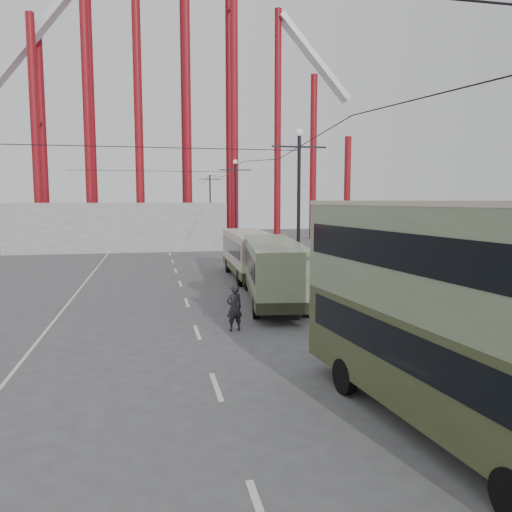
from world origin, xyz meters
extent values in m
plane|color=#4B4B4E|center=(0.00, 0.00, 0.00)|extent=(160.00, 160.00, 0.00)
cube|color=silver|center=(-1.00, 19.00, 0.01)|extent=(0.15, 82.00, 0.01)
cube|color=silver|center=(5.40, 20.00, 0.01)|extent=(0.12, 120.00, 0.01)
cube|color=silver|center=(-7.00, 20.00, 0.01)|extent=(0.12, 120.00, 0.01)
cylinder|color=black|center=(5.60, 18.00, 4.50)|extent=(0.20, 0.20, 9.00)
cylinder|color=black|center=(5.60, 18.00, 0.25)|extent=(0.44, 0.44, 0.50)
cube|color=black|center=(5.60, 18.00, 8.30)|extent=(3.20, 0.10, 0.10)
sphere|color=white|center=(5.60, 18.00, 9.10)|extent=(0.44, 0.44, 0.44)
cylinder|color=black|center=(5.60, 40.00, 4.50)|extent=(0.20, 0.20, 9.00)
cylinder|color=black|center=(5.60, 40.00, 0.25)|extent=(0.44, 0.44, 0.50)
cube|color=black|center=(5.60, 40.00, 8.30)|extent=(3.20, 0.10, 0.10)
sphere|color=white|center=(5.60, 40.00, 9.10)|extent=(0.44, 0.44, 0.44)
cylinder|color=black|center=(5.60, 62.00, 4.50)|extent=(0.20, 0.20, 9.00)
cylinder|color=black|center=(5.60, 62.00, 0.25)|extent=(0.44, 0.44, 0.50)
cube|color=black|center=(5.60, 62.00, 8.30)|extent=(3.20, 0.10, 0.10)
sphere|color=white|center=(5.60, 62.00, 9.10)|extent=(0.44, 0.44, 0.44)
cylinder|color=maroon|center=(-16.00, 55.00, 13.50)|extent=(1.00, 1.00, 27.00)
cylinder|color=maroon|center=(-16.00, 59.00, 13.50)|extent=(1.00, 1.00, 27.00)
cylinder|color=maroon|center=(-10.00, 55.00, 18.00)|extent=(1.00, 1.00, 36.00)
cylinder|color=maroon|center=(-10.00, 59.00, 18.00)|extent=(1.00, 1.00, 36.00)
cylinder|color=maroon|center=(-4.00, 55.00, 22.50)|extent=(1.00, 1.00, 45.00)
cylinder|color=maroon|center=(-4.00, 59.00, 22.50)|extent=(1.00, 1.00, 45.00)
cylinder|color=maroon|center=(2.00, 55.00, 26.00)|extent=(1.00, 1.00, 52.00)
cylinder|color=maroon|center=(2.00, 59.00, 26.00)|extent=(1.00, 1.00, 52.00)
cylinder|color=maroon|center=(8.00, 55.00, 27.50)|extent=(1.00, 1.00, 55.00)
cylinder|color=maroon|center=(8.00, 59.00, 27.50)|extent=(1.00, 1.00, 55.00)
cylinder|color=maroon|center=(14.00, 56.00, 15.00)|extent=(0.90, 0.90, 30.00)
cylinder|color=maroon|center=(19.00, 56.00, 11.00)|extent=(0.90, 0.90, 22.00)
cylinder|color=maroon|center=(24.00, 56.00, 7.00)|extent=(0.90, 0.90, 14.00)
cube|color=silver|center=(19.00, 56.00, 24.00)|extent=(9.89, 2.00, 10.87)
cube|color=gray|center=(-6.00, 47.00, 2.50)|extent=(22.00, 10.00, 5.00)
cube|color=#353A1F|center=(3.77, 0.14, 1.62)|extent=(3.45, 10.03, 2.16)
cube|color=black|center=(3.77, 0.14, 2.06)|extent=(3.29, 8.07, 0.88)
cube|color=#657455|center=(3.77, 0.14, 2.85)|extent=(3.47, 10.03, 0.29)
cube|color=#657455|center=(3.77, 0.14, 4.08)|extent=(3.45, 10.03, 2.16)
cube|color=black|center=(3.77, 0.14, 4.18)|extent=(3.43, 9.44, 0.84)
cube|color=#BDAD98|center=(3.77, 0.14, 5.22)|extent=(3.47, 10.03, 0.12)
cylinder|color=black|center=(2.38, 2.77, 0.49)|extent=(0.37, 1.01, 0.98)
cylinder|color=black|center=(4.59, 2.99, 0.49)|extent=(0.37, 1.01, 0.98)
cube|color=#657455|center=(3.46, 15.44, 1.78)|extent=(4.03, 11.41, 2.44)
cube|color=black|center=(3.46, 15.44, 2.18)|extent=(3.90, 10.20, 0.96)
cube|color=#353A1F|center=(3.46, 15.44, 0.81)|extent=(4.06, 11.41, 0.51)
cube|color=#657455|center=(3.46, 15.44, 3.08)|extent=(4.05, 11.41, 0.16)
cylinder|color=black|center=(2.75, 18.71, 0.51)|extent=(0.42, 1.04, 1.01)
cylinder|color=black|center=(5.02, 18.40, 0.51)|extent=(0.42, 1.04, 1.01)
cylinder|color=black|center=(1.84, 12.08, 0.51)|extent=(0.42, 1.04, 1.01)
cylinder|color=black|center=(4.11, 11.76, 0.51)|extent=(0.42, 1.04, 1.01)
cube|color=#BDAD98|center=(3.78, 23.50, 1.76)|extent=(2.82, 10.11, 2.41)
cube|color=black|center=(3.78, 23.50, 2.16)|extent=(2.82, 8.91, 0.95)
cube|color=#353A1F|center=(3.78, 23.50, 0.80)|extent=(2.85, 10.11, 0.50)
cube|color=#BDAD98|center=(3.78, 23.50, 3.04)|extent=(2.84, 10.11, 0.16)
cylinder|color=black|center=(2.72, 26.14, 0.50)|extent=(0.31, 1.01, 1.00)
cylinder|color=black|center=(4.99, 26.07, 0.50)|extent=(0.31, 1.01, 1.00)
cylinder|color=black|center=(2.55, 20.52, 0.50)|extent=(0.31, 1.01, 1.00)
cylinder|color=black|center=(4.82, 20.45, 0.50)|extent=(0.31, 1.01, 1.00)
imported|color=black|center=(0.51, 9.96, 0.95)|extent=(0.79, 0.63, 1.90)
camera|label=1|loc=(-2.70, -9.64, 5.28)|focal=35.00mm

